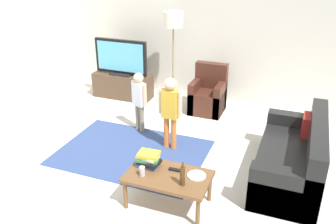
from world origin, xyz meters
TOP-DOWN VIEW (x-y plane):
  - ground at (0.00, 0.00)m, footprint 7.80×7.80m
  - wall_back at (0.00, 3.00)m, footprint 6.00×0.12m
  - area_rug at (-0.49, 0.34)m, footprint 2.20×1.60m
  - tv_stand at (-1.66, 2.30)m, footprint 1.20×0.44m
  - tv at (-1.66, 2.28)m, footprint 1.10×0.28m
  - couch at (1.85, 0.52)m, footprint 0.80×1.80m
  - armchair at (0.17, 2.26)m, footprint 0.60×0.60m
  - floor_lamp at (-0.61, 2.45)m, footprint 0.36×0.36m
  - child_near_tv at (-0.69, 1.06)m, footprint 0.32×0.20m
  - child_center at (-0.00, 0.70)m, footprint 0.38×0.18m
  - coffee_table at (0.47, -0.60)m, footprint 1.00×0.60m
  - book_stack at (0.17, -0.50)m, footprint 0.29×0.23m
  - bottle at (0.69, -0.72)m, footprint 0.06×0.06m
  - tv_remote at (0.52, -0.48)m, footprint 0.17×0.05m
  - soda_can at (0.19, -0.72)m, footprint 0.07×0.07m
  - plate at (0.79, -0.50)m, footprint 0.22×0.22m

SIDE VIEW (x-z plane):
  - ground at x=0.00m, z-range 0.00..0.00m
  - area_rug at x=-0.49m, z-range 0.00..0.01m
  - tv_stand at x=-1.66m, z-range -0.01..0.49m
  - couch at x=1.85m, z-range -0.14..0.72m
  - armchair at x=0.17m, z-range -0.15..0.75m
  - coffee_table at x=0.47m, z-range 0.16..0.58m
  - plate at x=0.79m, z-range 0.42..0.44m
  - tv_remote at x=0.52m, z-range 0.42..0.44m
  - soda_can at x=0.19m, z-range 0.42..0.54m
  - book_stack at x=0.17m, z-range 0.42..0.60m
  - bottle at x=0.69m, z-range 0.40..0.69m
  - child_near_tv at x=-0.69m, z-range 0.10..1.13m
  - child_center at x=0.00m, z-range 0.12..1.26m
  - tv at x=-1.66m, z-range 0.49..1.20m
  - wall_back at x=0.00m, z-range 0.00..2.70m
  - floor_lamp at x=-0.61m, z-range 0.65..2.43m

